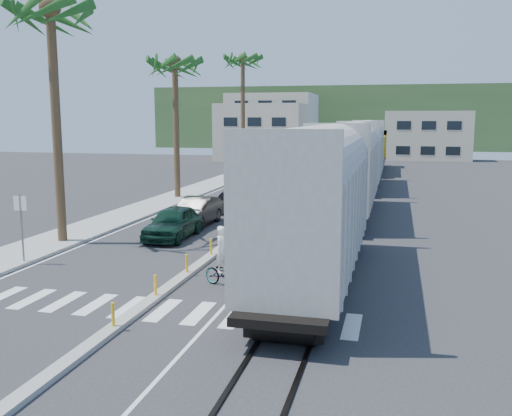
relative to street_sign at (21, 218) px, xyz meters
The scene contains 16 objects.
ground 7.82m from the street_sign, 15.32° to the right, with size 140.00×140.00×0.00m, color #28282B.
sidewalk 23.11m from the street_sign, 92.99° to the left, with size 3.00×90.00×0.15m, color gray.
rails 28.83m from the street_sign, 64.68° to the left, with size 1.56×100.00×0.06m.
median 19.48m from the street_sign, 67.88° to the left, with size 0.45×60.00×0.85m.
crosswalk 8.55m from the street_sign, 28.72° to the right, with size 14.00×2.20×0.01m, color silver.
lane_markings 23.65m from the street_sign, 77.38° to the left, with size 9.42×90.00×0.01m.
freight_train 24.23m from the street_sign, 59.47° to the left, with size 3.00×60.94×5.85m.
palm_trees 22.52m from the street_sign, 92.21° to the left, with size 3.50×37.20×13.75m.
street_sign is the anchor object (origin of this frame).
buildings 69.70m from the street_sign, 89.27° to the left, with size 38.00×27.00×10.00m.
hillside 98.35m from the street_sign, 85.74° to the left, with size 80.00×20.00×12.00m, color #385628.
car_lead 7.74m from the street_sign, 57.19° to the left, with size 1.99×4.84×1.64m, color #103021.
car_second 10.85m from the street_sign, 67.47° to the left, with size 1.79×4.91×1.61m, color black.
car_third 16.12m from the street_sign, 73.98° to the left, with size 1.94×4.38×1.25m, color black.
car_rear 21.03m from the street_sign, 78.49° to the left, with size 2.32×5.00×1.39m, color #B6B8BB.
cyclist 9.32m from the street_sign, ahead, with size 2.00×2.33×2.25m.
Camera 1 is at (7.79, -18.33, 6.14)m, focal length 40.00 mm.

